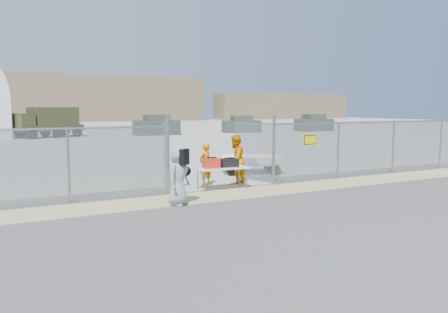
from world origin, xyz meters
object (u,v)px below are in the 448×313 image
security_worker_left (205,165)px  security_worker_right (235,160)px  visitor (178,176)px  utility_trailer (251,164)px  folding_table (222,178)px

security_worker_left → security_worker_right: (1.11, -0.15, 0.13)m
security_worker_left → security_worker_right: 1.13m
visitor → utility_trailer: bearing=4.8°
utility_trailer → folding_table: bearing=-113.8°
folding_table → security_worker_left: security_worker_left is taller
folding_table → security_worker_left: (-0.26, 0.81, 0.39)m
folding_table → security_worker_right: bearing=40.2°
security_worker_left → utility_trailer: bearing=-171.9°
folding_table → utility_trailer: bearing=47.0°
security_worker_right → visitor: size_ratio=1.07×
visitor → utility_trailer: visitor is taller
folding_table → utility_trailer: utility_trailer is taller
security_worker_right → visitor: security_worker_right is taller
utility_trailer → security_worker_left: bearing=-126.4°
visitor → security_worker_left: bearing=15.1°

